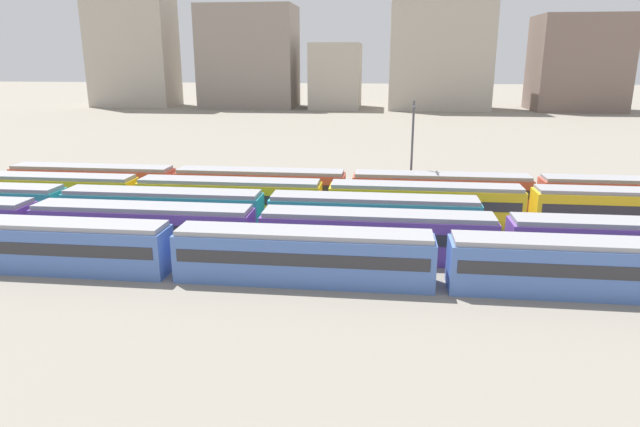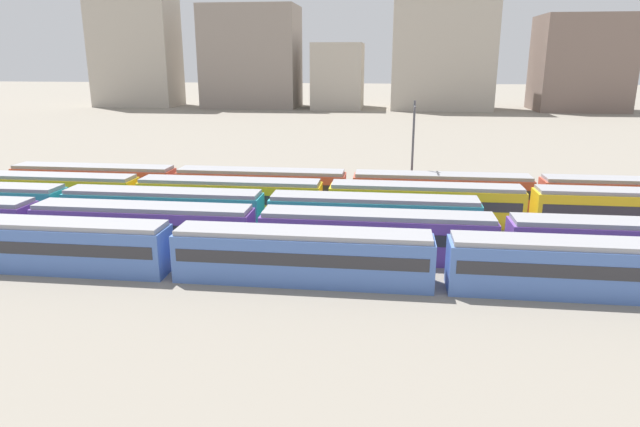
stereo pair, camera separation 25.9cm
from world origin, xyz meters
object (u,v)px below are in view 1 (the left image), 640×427
train_track_2 (163,210)px  train_track_4 (440,191)px  catenary_pole_1 (412,147)px  train_track_0 (304,256)px  train_track_1 (502,240)px  train_track_3 (425,203)px

train_track_2 → train_track_4: same height
catenary_pole_1 → train_track_0: bearing=-109.3°
train_track_2 → catenary_pole_1: catenary_pole_1 is taller
train_track_4 → catenary_pole_1: (-2.95, 2.71, 4.10)m
train_track_1 → catenary_pole_1: 19.75m
train_track_1 → catenary_pole_1: catenary_pole_1 is taller
train_track_3 → catenary_pole_1: bearing=97.3°
train_track_3 → train_track_4: (1.93, 5.20, 0.00)m
catenary_pole_1 → train_track_2: bearing=-149.9°
train_track_1 → train_track_0: bearing=-160.2°
train_track_3 → catenary_pole_1: catenary_pole_1 is taller
train_track_4 → catenary_pole_1: bearing=137.4°
train_track_4 → train_track_2: bearing=-157.8°
train_track_1 → train_track_3: bearing=116.3°
catenary_pole_1 → train_track_3: bearing=-82.7°
train_track_1 → train_track_3: (-5.15, 10.40, 0.00)m
train_track_2 → train_track_3: size_ratio=0.60×
train_track_3 → catenary_pole_1: 8.97m
train_track_0 → train_track_4: size_ratio=1.00×
train_track_2 → train_track_4: (25.54, 10.40, 0.00)m
train_track_1 → train_track_3: same height
train_track_0 → catenary_pole_1: 25.25m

